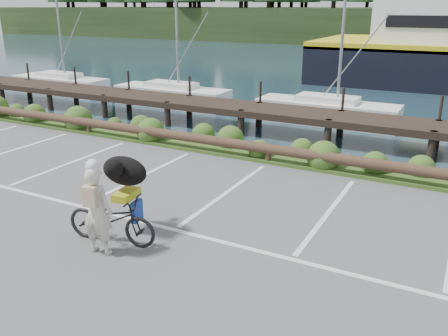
{
  "coord_description": "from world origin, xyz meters",
  "views": [
    {
      "loc": [
        5.1,
        -7.8,
        4.45
      ],
      "look_at": [
        0.55,
        0.78,
        1.1
      ],
      "focal_mm": 38.0,
      "sensor_mm": 36.0,
      "label": 1
    }
  ],
  "objects": [
    {
      "name": "vegetation_strip",
      "position": [
        0.0,
        5.3,
        0.05
      ],
      "size": [
        34.0,
        1.6,
        0.1
      ],
      "primitive_type": "cube",
      "color": "#3D5B21",
      "rests_on": "ground"
    },
    {
      "name": "dog",
      "position": [
        -0.88,
        -0.8,
        1.29
      ],
      "size": [
        0.66,
        1.1,
        0.6
      ],
      "primitive_type": "ellipsoid",
      "rotation": [
        0.0,
        0.0,
        1.73
      ],
      "color": "black",
      "rests_on": "bicycle"
    },
    {
      "name": "ground",
      "position": [
        0.0,
        0.0,
        0.0
      ],
      "size": [
        72.0,
        72.0,
        0.0
      ],
      "primitive_type": "plane",
      "color": "#504F52"
    },
    {
      "name": "log_rail",
      "position": [
        0.0,
        4.6,
        0.0
      ],
      "size": [
        32.0,
        0.3,
        0.6
      ],
      "primitive_type": null,
      "color": "#443021",
      "rests_on": "ground"
    },
    {
      "name": "bicycle",
      "position": [
        -0.78,
        -1.4,
        0.5
      ],
      "size": [
        1.97,
        0.94,
        0.99
      ],
      "primitive_type": "imported",
      "rotation": [
        0.0,
        0.0,
        1.73
      ],
      "color": "black",
      "rests_on": "ground"
    },
    {
      "name": "cyclist",
      "position": [
        -0.71,
        -1.84,
        0.86
      ],
      "size": [
        0.68,
        0.5,
        1.72
      ],
      "primitive_type": "imported",
      "rotation": [
        0.0,
        0.0,
        3.3
      ],
      "color": "beige",
      "rests_on": "ground"
    }
  ]
}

